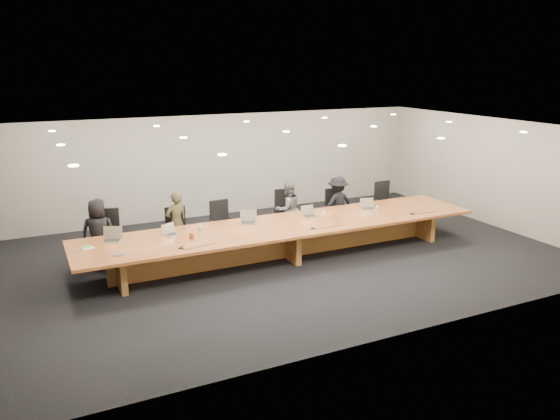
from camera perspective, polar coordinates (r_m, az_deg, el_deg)
The scene contains 28 objects.
ground at distance 12.13m, azimuth 0.61°, elevation -4.90°, with size 12.00×12.00×0.00m, color black.
back_wall at distance 15.34m, azimuth -6.00°, elevation 4.71°, with size 12.00×0.02×2.80m, color beige.
conference_table at distance 11.97m, azimuth 0.62°, elevation -2.56°, with size 9.00×1.80×0.75m.
chair_far_left at distance 12.12m, azimuth -17.59°, elevation -2.70°, with size 0.60×0.60×1.19m, color black, non-canonical shape.
chair_left at distance 12.30m, azimuth -10.64°, elevation -2.23°, with size 0.55×0.55×1.08m, color black, non-canonical shape.
chair_mid_left at distance 12.70m, azimuth -5.94°, elevation -1.45°, with size 0.56×0.56×1.10m, color black, non-canonical shape.
chair_mid_right at distance 13.36m, azimuth 0.76°, elevation -0.34°, with size 0.60×0.60×1.18m, color black, non-canonical shape.
chair_right at distance 14.04m, azimuth 5.94°, elevation 0.09°, with size 0.54×0.54×1.06m, color black, non-canonical shape.
chair_far_right at distance 14.74m, azimuth 11.10°, elevation 0.76°, with size 0.58×0.58×1.13m, color black, non-canonical shape.
person_a at distance 11.95m, azimuth -18.42°, elevation -2.31°, with size 0.72×0.47×1.47m, color black.
person_b at distance 12.35m, azimuth -10.77°, elevation -1.34°, with size 0.52×0.34×1.42m, color #36331D.
person_c at distance 13.28m, azimuth 0.83°, elevation 0.07°, with size 0.68×0.53×1.41m, color #565659.
person_d at distance 13.89m, azimuth 6.02°, elevation 0.65°, with size 0.91×0.52×1.40m, color black.
laptop_a at distance 11.23m, azimuth -17.21°, elevation -2.46°, with size 0.36×0.26×0.29m, color #C1B193, non-canonical shape.
laptop_b at distance 11.34m, azimuth -11.26°, elevation -2.02°, with size 0.31×0.22×0.24m, color beige, non-canonical shape.
laptop_c at distance 11.94m, azimuth -3.34°, elevation -0.75°, with size 0.36×0.26×0.29m, color tan, non-canonical shape.
laptop_d at distance 12.46m, azimuth 3.16°, elevation -0.14°, with size 0.33×0.24×0.26m, color #B9AC8D, non-canonical shape.
laptop_e at distance 13.26m, azimuth 9.21°, elevation 0.63°, with size 0.33×0.24×0.26m, color #B9A88D, non-canonical shape.
water_bottle at distance 11.29m, azimuth -8.35°, elevation -2.00°, with size 0.07×0.07×0.22m, color silver.
amber_mug at distance 11.06m, azimuth -9.23°, elevation -2.71°, with size 0.09×0.09×0.11m, color brown.
paper_cup_near at distance 12.64m, azimuth 4.61°, elevation -0.35°, with size 0.07×0.07×0.08m, color silver.
paper_cup_far at distance 13.29m, azimuth 10.14°, elevation 0.24°, with size 0.07×0.07×0.08m, color silver.
notepad at distance 11.01m, azimuth -19.47°, elevation -3.75°, with size 0.22×0.17×0.01m, color white.
lime_gadget at distance 11.01m, azimuth -19.51°, elevation -3.65°, with size 0.16×0.09×0.03m, color #5FCA35.
av_box at distance 10.44m, azimuth -16.54°, elevation -4.48°, with size 0.18×0.13×0.03m, color #ACACB1.
mic_left at distance 10.53m, azimuth -10.29°, elevation -3.91°, with size 0.12×0.12×0.03m, color black.
mic_center at distance 11.59m, azimuth 3.44°, elevation -1.91°, with size 0.12×0.12×0.03m, color black.
mic_right at distance 13.06m, azimuth 13.66°, elevation -0.35°, with size 0.13×0.13×0.03m, color black.
Camera 1 is at (-5.04, -10.22, 4.16)m, focal length 35.00 mm.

